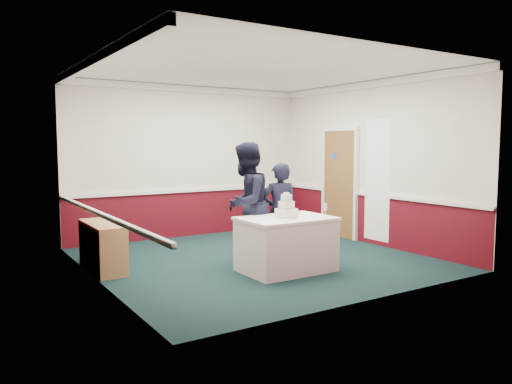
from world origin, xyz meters
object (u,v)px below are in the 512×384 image
cake_knife (293,219)px  champagne_flute (326,208)px  person_woman (280,212)px  sideboard (103,246)px  wedding_cake (286,210)px  person_man (246,204)px  cake_table (286,244)px

cake_knife → champagne_flute: size_ratio=1.07×
person_woman → champagne_flute: bearing=126.0°
sideboard → cake_knife: bearing=-37.1°
wedding_cake → cake_knife: (-0.03, -0.20, -0.11)m
wedding_cake → person_man: size_ratio=0.19×
sideboard → person_woman: 2.71m
person_man → person_woman: 0.57m
champagne_flute → wedding_cake: bearing=150.8°
wedding_cake → person_woman: 0.63m
wedding_cake → person_woman: person_woman is taller
cake_knife → person_man: size_ratio=0.12×
sideboard → person_woman: bearing=-20.1°
cake_knife → champagne_flute: champagne_flute is taller
person_woman → wedding_cake: bearing=84.9°
person_woman → person_man: bearing=6.8°
sideboard → cake_table: bearing=-33.4°
champagne_flute → sideboard: bearing=147.4°
person_man → champagne_flute: bearing=92.7°
cake_table → cake_knife: cake_knife is taller
cake_table → sideboard: bearing=146.6°
wedding_cake → cake_knife: 0.23m
champagne_flute → cake_knife: bearing=171.4°
sideboard → cake_knife: size_ratio=5.45×
cake_knife → champagne_flute: bearing=-16.8°
wedding_cake → person_woman: (0.27, 0.56, -0.12)m
champagne_flute → person_woman: size_ratio=0.13×
wedding_cake → champagne_flute: 0.57m
cake_knife → person_woman: person_woman is taller
person_man → person_woman: (0.53, -0.13, -0.16)m
wedding_cake → cake_table: bearing=-90.0°
sideboard → person_man: size_ratio=0.64×
wedding_cake → cake_knife: bearing=-98.5°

